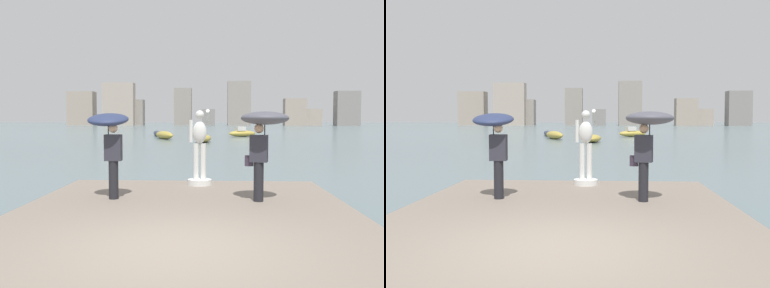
# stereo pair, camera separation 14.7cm
# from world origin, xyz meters

# --- Properties ---
(ground_plane) EXTENTS (400.00, 400.00, 0.00)m
(ground_plane) POSITION_xyz_m (0.00, 40.00, 0.00)
(ground_plane) COLOR slate
(pier) EXTENTS (6.93, 9.72, 0.40)m
(pier) POSITION_xyz_m (0.00, 1.86, 0.20)
(pier) COLOR slate
(pier) RESTS_ON ground
(statue_white_figure) EXTENTS (0.67, 0.90, 2.10)m
(statue_white_figure) POSITION_xyz_m (0.20, 5.90, 1.25)
(statue_white_figure) COLOR silver
(statue_white_figure) RESTS_ON pier
(onlooker_left) EXTENTS (0.94, 0.97, 2.03)m
(onlooker_left) POSITION_xyz_m (-1.79, 3.70, 1.93)
(onlooker_left) COLOR black
(onlooker_left) RESTS_ON pier
(onlooker_right) EXTENTS (1.30, 1.31, 2.01)m
(onlooker_right) POSITION_xyz_m (1.68, 3.53, 2.02)
(onlooker_right) COLOR black
(onlooker_right) RESTS_ON pier
(boat_near) EXTENTS (2.02, 5.39, 0.69)m
(boat_near) POSITION_xyz_m (-6.43, 49.53, 0.34)
(boat_near) COLOR #2D384C
(boat_near) RESTS_ON ground
(boat_mid) EXTENTS (1.93, 3.94, 0.72)m
(boat_mid) POSITION_xyz_m (-0.29, 35.05, 0.36)
(boat_mid) COLOR #B2993D
(boat_mid) RESTS_ON ground
(boat_far) EXTENTS (3.05, 5.11, 0.86)m
(boat_far) POSITION_xyz_m (-4.69, 41.63, 0.43)
(boat_far) COLOR #B2993D
(boat_far) RESTS_ON ground
(boat_leftward) EXTENTS (3.75, 2.50, 1.24)m
(boat_leftward) POSITION_xyz_m (4.19, 48.02, 0.46)
(boat_leftward) COLOR #B2993D
(boat_leftward) RESTS_ON ground
(distant_skyline) EXTENTS (92.81, 12.39, 13.98)m
(distant_skyline) POSITION_xyz_m (-4.51, 135.33, 5.44)
(distant_skyline) COLOR gray
(distant_skyline) RESTS_ON ground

